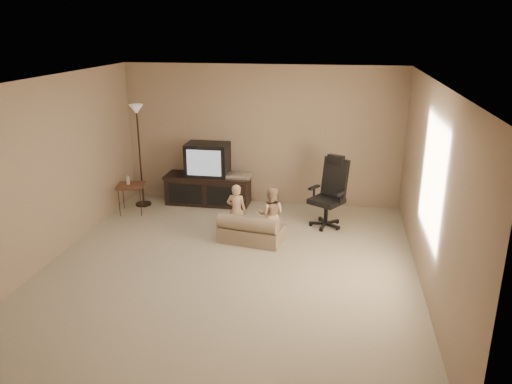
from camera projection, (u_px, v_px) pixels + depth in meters
The scene contains 9 objects.
floor at pixel (229, 268), 6.77m from camera, with size 5.50×5.50×0.00m, color beige.
room_shell at pixel (227, 160), 6.29m from camera, with size 5.50×5.50×5.50m.
tv_stand at pixel (209, 179), 9.10m from camera, with size 1.58×0.58×1.13m.
office_chair at pixel (329, 201), 8.10m from camera, with size 0.74×0.74×1.16m.
side_table at pixel (130, 186), 8.65m from camera, with size 0.55×0.55×0.68m.
floor_lamp at pixel (138, 133), 8.73m from camera, with size 0.29×0.29×1.83m.
child_sofa at pixel (250, 231), 7.53m from camera, with size 1.01×0.68×0.46m.
toddler_left at pixel (236, 211), 7.65m from camera, with size 0.31×0.23×0.85m, color #DDAF8A.
toddler_right at pixel (271, 214), 7.54m from camera, with size 0.41×0.22×0.84m, color #DDAF8A.
Camera 1 is at (1.38, -5.94, 3.14)m, focal length 35.00 mm.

